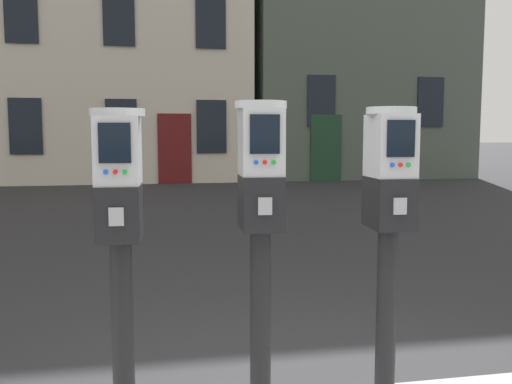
{
  "coord_description": "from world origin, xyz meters",
  "views": [
    {
      "loc": [
        -0.8,
        -2.59,
        1.52
      ],
      "look_at": [
        -0.33,
        -0.19,
        1.26
      ],
      "focal_mm": 39.61,
      "sensor_mm": 36.0,
      "label": 1
    }
  ],
  "objects": [
    {
      "name": "parking_meter_end_of_row",
      "position": [
        0.25,
        -0.29,
        1.17
      ],
      "size": [
        0.23,
        0.26,
        1.49
      ],
      "rotation": [
        0.0,
        0.0,
        -1.63
      ],
      "color": "black",
      "rests_on": "sidewalk_slab"
    },
    {
      "name": "parking_meter_near_kerb",
      "position": [
        -0.91,
        -0.29,
        1.16
      ],
      "size": [
        0.23,
        0.26,
        1.47
      ],
      "rotation": [
        0.0,
        0.0,
        -1.63
      ],
      "color": "black",
      "rests_on": "sidewalk_slab"
    },
    {
      "name": "parking_meter_twin_adjacent",
      "position": [
        -0.33,
        -0.29,
        1.18
      ],
      "size": [
        0.23,
        0.26,
        1.51
      ],
      "rotation": [
        0.0,
        0.0,
        -1.63
      ],
      "color": "black",
      "rests_on": "sidewalk_slab"
    }
  ]
}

